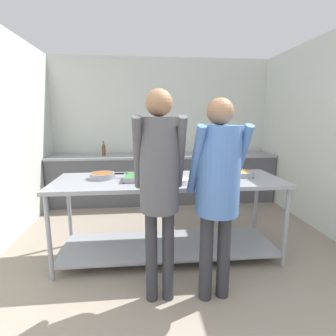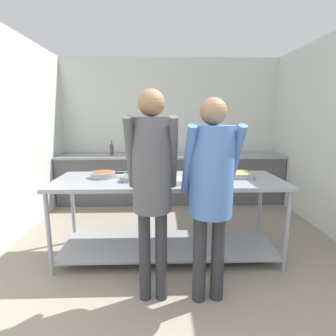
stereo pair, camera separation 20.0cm
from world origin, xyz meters
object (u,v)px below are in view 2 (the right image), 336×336
object	(u,v)px
broccoli_bowl	(202,176)
guest_serving_left	(152,174)
serving_tray_roast	(143,177)
guest_serving_right	(211,181)
serving_tray_vegetables	(233,175)
sauce_pan	(103,174)
plate_stack	(178,181)
water_bottle	(112,148)

from	to	relation	value
broccoli_bowl	guest_serving_left	xyz separation A→B (m)	(-0.51, -0.66, 0.17)
serving_tray_roast	guest_serving_right	world-z (taller)	guest_serving_right
guest_serving_right	serving_tray_vegetables	bearing A→B (deg)	63.63
sauce_pan	guest_serving_left	size ratio (longest dim) A/B	0.23
serving_tray_roast	broccoli_bowl	bearing A→B (deg)	-3.44
sauce_pan	serving_tray_roast	size ratio (longest dim) A/B	0.96
plate_stack	broccoli_bowl	world-z (taller)	broccoli_bowl
sauce_pan	guest_serving_right	xyz separation A→B (m)	(1.04, -0.84, 0.12)
sauce_pan	water_bottle	world-z (taller)	water_bottle
serving_tray_vegetables	guest_serving_right	world-z (taller)	guest_serving_right
sauce_pan	water_bottle	size ratio (longest dim) A/B	1.59
plate_stack	water_bottle	size ratio (longest dim) A/B	0.88
serving_tray_vegetables	water_bottle	xyz separation A→B (m)	(-1.69, 1.94, 0.07)
broccoli_bowl	guest_serving_right	bearing A→B (deg)	-93.34
serving_tray_vegetables	guest_serving_left	distance (m)	1.20
broccoli_bowl	guest_serving_left	distance (m)	0.85
sauce_pan	water_bottle	bearing A→B (deg)	97.38
plate_stack	guest_serving_right	size ratio (longest dim) A/B	0.13
guest_serving_left	water_bottle	xyz separation A→B (m)	(-0.82, 2.73, -0.12)
broccoli_bowl	serving_tray_roast	bearing A→B (deg)	176.56
plate_stack	guest_serving_right	xyz separation A→B (m)	(0.23, -0.55, 0.13)
broccoli_bowl	serving_tray_vegetables	bearing A→B (deg)	19.59
sauce_pan	guest_serving_right	bearing A→B (deg)	-38.76
serving_tray_vegetables	sauce_pan	bearing A→B (deg)	179.05
plate_stack	guest_serving_left	distance (m)	0.61
sauce_pan	serving_tray_roast	distance (m)	0.47
plate_stack	serving_tray_vegetables	size ratio (longest dim) A/B	0.55
water_bottle	broccoli_bowl	bearing A→B (deg)	-57.28
plate_stack	serving_tray_vegetables	world-z (taller)	serving_tray_vegetables
broccoli_bowl	water_bottle	world-z (taller)	water_bottle
serving_tray_vegetables	guest_serving_left	world-z (taller)	guest_serving_left
sauce_pan	broccoli_bowl	bearing A→B (deg)	-8.06
guest_serving_left	serving_tray_roast	bearing A→B (deg)	99.60
sauce_pan	serving_tray_vegetables	distance (m)	1.45
guest_serving_left	guest_serving_right	distance (m)	0.48
sauce_pan	plate_stack	bearing A→B (deg)	-19.48
serving_tray_vegetables	water_bottle	world-z (taller)	water_bottle
guest_serving_right	broccoli_bowl	bearing A→B (deg)	86.66
water_bottle	plate_stack	bearing A→B (deg)	-64.32
plate_stack	guest_serving_right	distance (m)	0.61
sauce_pan	guest_serving_right	world-z (taller)	guest_serving_right
serving_tray_roast	plate_stack	xyz separation A→B (m)	(0.36, -0.17, -0.00)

